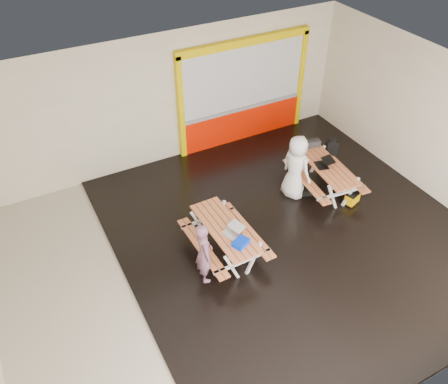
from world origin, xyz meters
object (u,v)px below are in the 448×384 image
picnic_table_left (225,234)px  toolbox (312,143)px  person_right (296,168)px  laptop_right (324,163)px  person_left (204,252)px  backpack (332,147)px  fluke_bag (352,198)px  laptop_left (233,231)px  dark_case (305,190)px  picnic_table_right (326,171)px  blue_pouch (241,243)px

picnic_table_left → toolbox: size_ratio=4.67×
person_right → laptop_right: (0.68, -0.19, 0.02)m
person_left → backpack: (4.58, 1.89, -0.10)m
picnic_table_left → person_left: bearing=-146.8°
picnic_table_left → fluke_bag: (3.47, 0.00, -0.39)m
laptop_left → dark_case: size_ratio=1.09×
toolbox → backpack: 0.56m
picnic_table_left → dark_case: 2.90m
person_left → backpack: person_left is taller
person_left → toolbox: 4.58m
toolbox → fluke_bag: (0.08, -1.62, -0.66)m
backpack → picnic_table_right: bearing=-135.9°
blue_pouch → fluke_bag: bearing=9.5°
picnic_table_left → blue_pouch: blue_pouch is taller
backpack → fluke_bag: bearing=-106.1°
person_left → laptop_right: size_ratio=2.87×
laptop_left → laptop_right: bearing=18.5°
blue_pouch → backpack: 4.33m
picnic_table_left → picnic_table_right: bearing=13.7°
person_left → toolbox: size_ratio=3.34×
person_left → toolbox: bearing=-52.0°
picnic_table_right → toolbox: size_ratio=4.93×
picnic_table_right → backpack: (0.68, 0.66, 0.11)m
backpack → dark_case: (-1.16, -0.58, -0.58)m
laptop_left → blue_pouch: 0.35m
dark_case → laptop_left: bearing=-157.9°
picnic_table_left → laptop_left: laptop_left is taller
toolbox → dark_case: toolbox is taller
blue_pouch → toolbox: size_ratio=0.77×
backpack → picnic_table_left: bearing=-159.7°
laptop_right → person_left: bearing=-161.8°
person_right → toolbox: person_right is taller
laptop_right → laptop_left: bearing=-161.5°
picnic_table_left → backpack: size_ratio=3.97×
picnic_table_right → person_left: bearing=-162.4°
person_left → laptop_right: 4.03m
laptop_left → laptop_right: size_ratio=0.94×
dark_case → toolbox: bearing=49.1°
picnic_table_right → laptop_left: size_ratio=4.49×
picnic_table_right → laptop_left: laptop_left is taller
toolbox → person_right: bearing=-146.4°
laptop_left → backpack: (3.81, 1.66, -0.12)m
picnic_table_left → fluke_bag: size_ratio=4.52×
laptop_right → backpack: size_ratio=0.99×
backpack → fluke_bag: (-0.41, -1.44, -0.50)m
laptop_right → picnic_table_left: bearing=-165.6°
laptop_left → toolbox: bearing=29.0°
person_right → blue_pouch: 2.87m
laptop_left → fluke_bag: bearing=3.7°
fluke_bag → backpack: bearing=73.9°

